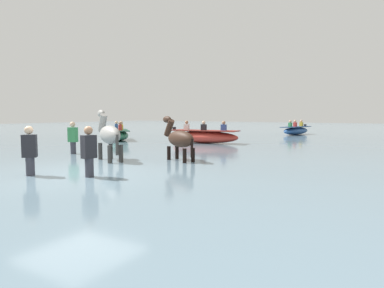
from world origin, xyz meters
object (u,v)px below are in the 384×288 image
Objects in this scene: person_wading_mid at (73,142)px; person_spectator_far at (89,159)px; horse_trailing_grey at (109,136)px; boat_distant_east at (296,130)px; boat_mid_outer at (204,136)px; person_wading_close at (30,158)px; horse_lead_dark_bay at (179,140)px; boat_near_starboard at (119,135)px.

person_spectator_far is at bearing -34.90° from person_wading_mid.
horse_trailing_grey is 16.95m from boat_distant_east.
boat_mid_outer is 2.29× the size of person_wading_close.
horse_lead_dark_bay is at bearing 68.61° from person_wading_close.
boat_distant_east is at bearing 91.85° from horse_lead_dark_bay.
boat_distant_east is 16.73m from person_wading_mid.
person_wading_mid is (3.28, -5.82, 0.12)m from boat_near_starboard.
person_spectator_far is (1.66, -2.28, -0.35)m from horse_trailing_grey.
boat_mid_outer is 10.25m from person_wading_close.
person_spectator_far is 1.48m from person_wading_close.
horse_lead_dark_bay is at bearing -34.61° from boat_near_starboard.
boat_near_starboard is 5.13m from boat_mid_outer.
horse_lead_dark_bay is 0.56× the size of boat_distant_east.
boat_mid_outer is at bearing 75.11° from person_wading_mid.
person_spectator_far is at bearing -76.11° from boat_mid_outer.
person_wading_close reaches higher than boat_near_starboard.
person_wading_mid is (-2.48, 0.61, -0.35)m from horse_trailing_grey.
boat_near_starboard is at bearing 123.11° from person_wading_close.
person_spectator_far and person_wading_mid have the same top height.
boat_distant_east is (-0.51, 15.75, -0.34)m from horse_lead_dark_bay.
person_spectator_far is 5.05m from person_wading_mid.
boat_mid_outer is (5.06, 0.86, 0.03)m from boat_near_starboard.
person_wading_close reaches higher than boat_mid_outer.
horse_lead_dark_bay reaches higher than person_wading_mid.
boat_near_starboard is at bearing 131.89° from horse_trailing_grey.
person_wading_mid is (-2.80, 3.51, 0.00)m from person_wading_close.
boat_near_starboard is (-7.16, -10.46, 0.00)m from boat_distant_east.
person_spectator_far is at bearing -49.54° from boat_near_starboard.
horse_trailing_grey is 1.26× the size of person_wading_mid.
boat_mid_outer is (-2.61, 6.15, -0.31)m from horse_lead_dark_bay.
boat_mid_outer is at bearing 95.54° from horse_trailing_grey.
person_wading_close is at bearing -155.20° from person_spectator_far.
horse_trailing_grey is 0.62× the size of boat_distant_east.
boat_mid_outer is 9.86m from person_spectator_far.
boat_distant_east is 19.82m from person_wading_close.
horse_lead_dark_bay is 15.76m from boat_distant_east.
person_wading_mid is at bearing -173.14° from horse_lead_dark_bay.
boat_near_starboard is 1.77× the size of person_spectator_far.
horse_trailing_grey is at bearing 96.24° from person_wading_close.
horse_trailing_grey is at bearing -94.71° from boat_distant_east.
horse_trailing_grey reaches higher than person_spectator_far.
person_wading_close reaches higher than boat_distant_east.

